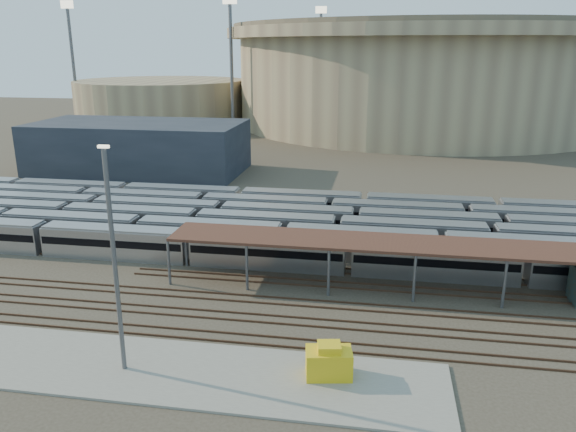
{
  "coord_description": "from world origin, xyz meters",
  "views": [
    {
      "loc": [
        13.94,
        -51.71,
        24.64
      ],
      "look_at": [
        3.12,
        12.0,
        5.08
      ],
      "focal_mm": 35.0,
      "sensor_mm": 36.0,
      "label": 1
    }
  ],
  "objects": [
    {
      "name": "ground",
      "position": [
        0.0,
        0.0,
        0.0
      ],
      "size": [
        420.0,
        420.0,
        0.0
      ],
      "primitive_type": "plane",
      "color": "#383026",
      "rests_on": "ground"
    },
    {
      "name": "apron",
      "position": [
        -5.0,
        -15.0,
        0.1
      ],
      "size": [
        50.0,
        9.0,
        0.2
      ],
      "primitive_type": "cube",
      "color": "gray",
      "rests_on": "ground"
    },
    {
      "name": "subway_trains",
      "position": [
        -0.8,
        18.5,
        1.8
      ],
      "size": [
        128.81,
        23.9,
        3.6
      ],
      "color": "#B7B7BC",
      "rests_on": "ground"
    },
    {
      "name": "inspection_shed",
      "position": [
        22.0,
        4.0,
        4.98
      ],
      "size": [
        60.3,
        6.0,
        5.3
      ],
      "color": "#58595E",
      "rests_on": "ground"
    },
    {
      "name": "empty_tracks",
      "position": [
        0.0,
        -5.0,
        0.09
      ],
      "size": [
        170.0,
        9.62,
        0.18
      ],
      "color": "#4C3323",
      "rests_on": "ground"
    },
    {
      "name": "stadium",
      "position": [
        25.0,
        140.0,
        16.47
      ],
      "size": [
        124.0,
        124.0,
        32.5
      ],
      "color": "gray",
      "rests_on": "ground"
    },
    {
      "name": "secondary_arena",
      "position": [
        -60.0,
        130.0,
        7.0
      ],
      "size": [
        56.0,
        56.0,
        14.0
      ],
      "primitive_type": "cylinder",
      "color": "gray",
      "rests_on": "ground"
    },
    {
      "name": "service_building",
      "position": [
        -35.0,
        55.0,
        5.0
      ],
      "size": [
        42.0,
        20.0,
        10.0
      ],
      "primitive_type": "cube",
      "color": "#1E232D",
      "rests_on": "ground"
    },
    {
      "name": "floodlight_0",
      "position": [
        -30.0,
        110.0,
        20.65
      ],
      "size": [
        4.0,
        1.0,
        38.4
      ],
      "color": "#58595E",
      "rests_on": "ground"
    },
    {
      "name": "floodlight_1",
      "position": [
        -85.0,
        120.0,
        20.65
      ],
      "size": [
        4.0,
        1.0,
        38.4
      ],
      "color": "#58595E",
      "rests_on": "ground"
    },
    {
      "name": "floodlight_3",
      "position": [
        -10.0,
        160.0,
        20.65
      ],
      "size": [
        4.0,
        1.0,
        38.4
      ],
      "color": "#58595E",
      "rests_on": "ground"
    },
    {
      "name": "yard_light_pole",
      "position": [
        -5.39,
        -15.36,
        9.19
      ],
      "size": [
        0.8,
        0.36,
        17.81
      ],
      "color": "#58595E",
      "rests_on": "apron"
    },
    {
      "name": "yellow_equipment",
      "position": [
        10.67,
        -13.7,
        1.3
      ],
      "size": [
        3.84,
        2.78,
        2.2
      ],
      "primitive_type": "cube",
      "rotation": [
        0.0,
        0.0,
        0.18
      ],
      "color": "gold",
      "rests_on": "apron"
    }
  ]
}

